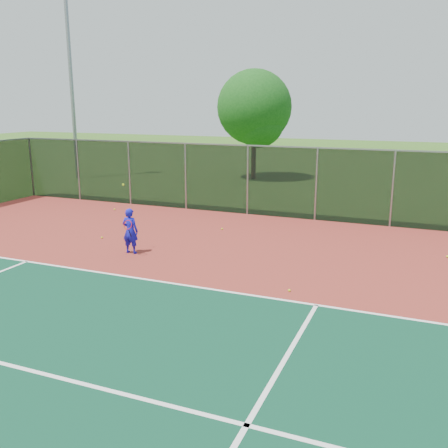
% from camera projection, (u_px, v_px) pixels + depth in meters
% --- Properties ---
extents(ground, '(120.00, 120.00, 0.00)m').
position_uv_depth(ground, '(187.00, 346.00, 10.10)').
color(ground, '#2E5919').
rests_on(ground, ground).
extents(court_apron, '(30.00, 20.00, 0.02)m').
position_uv_depth(court_apron, '(224.00, 309.00, 11.89)').
color(court_apron, maroon).
rests_on(court_apron, ground).
extents(court_lines, '(22.10, 13.05, 0.00)m').
position_uv_depth(court_lines, '(249.00, 421.00, 7.66)').
color(court_lines, white).
rests_on(court_lines, court_apron).
extents(fence_back, '(30.00, 0.06, 3.03)m').
position_uv_depth(fence_back, '(316.00, 183.00, 20.52)').
color(fence_back, black).
rests_on(fence_back, court_apron).
extents(tennis_player, '(0.59, 0.60, 2.26)m').
position_uv_depth(tennis_player, '(130.00, 231.00, 16.09)').
color(tennis_player, '#1313B8').
rests_on(tennis_player, court_apron).
extents(practice_ball_0, '(0.07, 0.07, 0.07)m').
position_uv_depth(practice_ball_0, '(222.00, 229.00, 19.23)').
color(practice_ball_0, '#C5E11A').
rests_on(practice_ball_0, court_apron).
extents(practice_ball_1, '(0.07, 0.07, 0.07)m').
position_uv_depth(practice_ball_1, '(447.00, 257.00, 15.77)').
color(practice_ball_1, '#C5E11A').
rests_on(practice_ball_1, court_apron).
extents(practice_ball_2, '(0.07, 0.07, 0.07)m').
position_uv_depth(practice_ball_2, '(289.00, 290.00, 12.93)').
color(practice_ball_2, '#C5E11A').
rests_on(practice_ball_2, court_apron).
extents(practice_ball_3, '(0.07, 0.07, 0.07)m').
position_uv_depth(practice_ball_3, '(102.00, 238.00, 18.00)').
color(practice_ball_3, '#C5E11A').
rests_on(practice_ball_3, court_apron).
extents(practice_ball_4, '(0.07, 0.07, 0.07)m').
position_uv_depth(practice_ball_4, '(115.00, 209.00, 22.75)').
color(practice_ball_4, '#C5E11A').
rests_on(practice_ball_4, court_apron).
extents(floodlight_nw, '(0.90, 0.40, 12.54)m').
position_uv_depth(floodlight_nw, '(70.00, 65.00, 30.87)').
color(floodlight_nw, gray).
rests_on(floodlight_nw, ground).
extents(tree_back_left, '(4.68, 4.68, 6.87)m').
position_uv_depth(tree_back_left, '(255.00, 111.00, 31.14)').
color(tree_back_left, '#3B2915').
rests_on(tree_back_left, ground).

